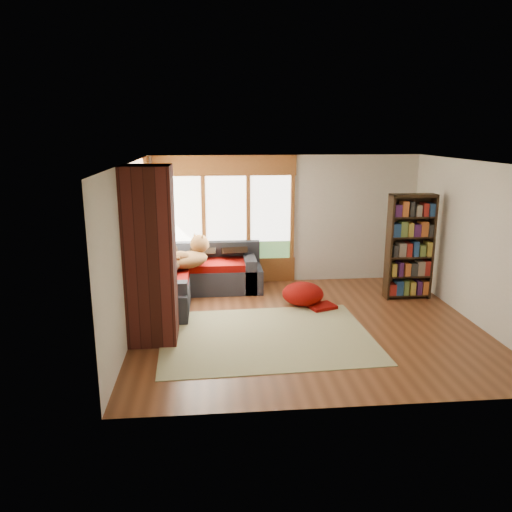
{
  "coord_description": "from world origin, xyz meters",
  "views": [
    {
      "loc": [
        -1.52,
        -7.48,
        3.05
      ],
      "look_at": [
        -0.74,
        0.88,
        0.95
      ],
      "focal_mm": 35.0,
      "sensor_mm": 36.0,
      "label": 1
    }
  ],
  "objects_px": {
    "bookshelf": "(410,247)",
    "dog_brindle": "(167,263)",
    "sectional_sofa": "(189,280)",
    "pouf": "(303,293)",
    "brick_chimney": "(150,256)",
    "area_rug": "(266,336)",
    "dog_tan": "(191,257)"
  },
  "relations": [
    {
      "from": "sectional_sofa",
      "to": "pouf",
      "type": "height_order",
      "value": "sectional_sofa"
    },
    {
      "from": "dog_brindle",
      "to": "brick_chimney",
      "type": "bearing_deg",
      "value": -175.76
    },
    {
      "from": "brick_chimney",
      "to": "pouf",
      "type": "bearing_deg",
      "value": 27.87
    },
    {
      "from": "brick_chimney",
      "to": "area_rug",
      "type": "height_order",
      "value": "brick_chimney"
    },
    {
      "from": "area_rug",
      "to": "sectional_sofa",
      "type": "bearing_deg",
      "value": 120.43
    },
    {
      "from": "area_rug",
      "to": "dog_tan",
      "type": "height_order",
      "value": "dog_tan"
    },
    {
      "from": "sectional_sofa",
      "to": "area_rug",
      "type": "xyz_separation_m",
      "value": [
        1.25,
        -2.12,
        -0.3
      ]
    },
    {
      "from": "brick_chimney",
      "to": "dog_brindle",
      "type": "distance_m",
      "value": 1.71
    },
    {
      "from": "bookshelf",
      "to": "dog_brindle",
      "type": "bearing_deg",
      "value": 178.87
    },
    {
      "from": "brick_chimney",
      "to": "sectional_sofa",
      "type": "relative_size",
      "value": 1.18
    },
    {
      "from": "sectional_sofa",
      "to": "area_rug",
      "type": "distance_m",
      "value": 2.48
    },
    {
      "from": "pouf",
      "to": "bookshelf",
      "type": "bearing_deg",
      "value": 5.71
    },
    {
      "from": "brick_chimney",
      "to": "sectional_sofa",
      "type": "height_order",
      "value": "brick_chimney"
    },
    {
      "from": "pouf",
      "to": "sectional_sofa",
      "type": "bearing_deg",
      "value": 160.91
    },
    {
      "from": "brick_chimney",
      "to": "dog_tan",
      "type": "distance_m",
      "value": 2.04
    },
    {
      "from": "area_rug",
      "to": "pouf",
      "type": "xyz_separation_m",
      "value": [
        0.83,
        1.4,
        0.21
      ]
    },
    {
      "from": "sectional_sofa",
      "to": "pouf",
      "type": "xyz_separation_m",
      "value": [
        2.07,
        -0.72,
        -0.09
      ]
    },
    {
      "from": "sectional_sofa",
      "to": "dog_brindle",
      "type": "height_order",
      "value": "dog_brindle"
    },
    {
      "from": "bookshelf",
      "to": "dog_tan",
      "type": "height_order",
      "value": "bookshelf"
    },
    {
      "from": "dog_tan",
      "to": "pouf",
      "type": "bearing_deg",
      "value": -61.99
    },
    {
      "from": "bookshelf",
      "to": "dog_tan",
      "type": "xyz_separation_m",
      "value": [
        -4.04,
        0.37,
        -0.19
      ]
    },
    {
      "from": "area_rug",
      "to": "pouf",
      "type": "distance_m",
      "value": 1.64
    },
    {
      "from": "pouf",
      "to": "area_rug",
      "type": "bearing_deg",
      "value": -120.47
    },
    {
      "from": "pouf",
      "to": "dog_brindle",
      "type": "height_order",
      "value": "dog_brindle"
    },
    {
      "from": "area_rug",
      "to": "dog_tan",
      "type": "relative_size",
      "value": 3.16
    },
    {
      "from": "pouf",
      "to": "dog_tan",
      "type": "height_order",
      "value": "dog_tan"
    },
    {
      "from": "bookshelf",
      "to": "dog_brindle",
      "type": "relative_size",
      "value": 2.33
    },
    {
      "from": "sectional_sofa",
      "to": "bookshelf",
      "type": "distance_m",
      "value": 4.18
    },
    {
      "from": "dog_brindle",
      "to": "sectional_sofa",
      "type": "bearing_deg",
      "value": -31.71
    },
    {
      "from": "brick_chimney",
      "to": "sectional_sofa",
      "type": "distance_m",
      "value": 2.32
    },
    {
      "from": "sectional_sofa",
      "to": "area_rug",
      "type": "height_order",
      "value": "sectional_sofa"
    },
    {
      "from": "brick_chimney",
      "to": "pouf",
      "type": "height_order",
      "value": "brick_chimney"
    }
  ]
}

